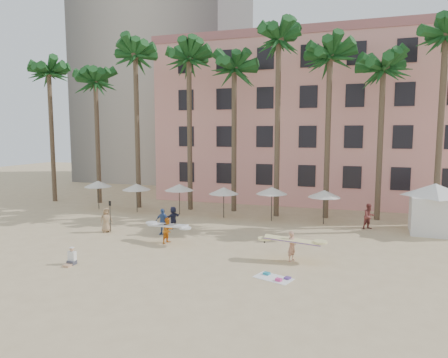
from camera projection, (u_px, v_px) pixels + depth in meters
ground at (169, 267)px, 20.76m from camera, size 120.00×120.00×0.00m
pink_hotel at (334, 123)px, 42.35m from camera, size 35.00×14.00×16.00m
grey_tower at (167, 11)px, 59.27m from camera, size 22.00×18.00×50.00m
palm_row at (250, 61)px, 33.32m from camera, size 44.40×5.40×16.30m
umbrella_row at (201, 189)px, 33.23m from camera, size 22.50×2.70×2.73m
cabana at (434, 204)px, 27.54m from camera, size 4.81×4.81×3.50m
beach_towel at (275, 278)px, 19.17m from camera, size 2.03×1.55×0.14m
carrier_yellow at (292, 244)px, 21.68m from camera, size 3.05×0.99×1.65m
carrier_white at (168, 229)px, 25.23m from camera, size 2.83×1.39×1.63m
beachgoers at (215, 218)px, 28.42m from camera, size 18.72×7.62×1.87m
paddle at (110, 212)px, 27.93m from camera, size 0.18×0.04×2.23m
seated_man at (71, 259)px, 21.12m from camera, size 0.41×0.71×0.92m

